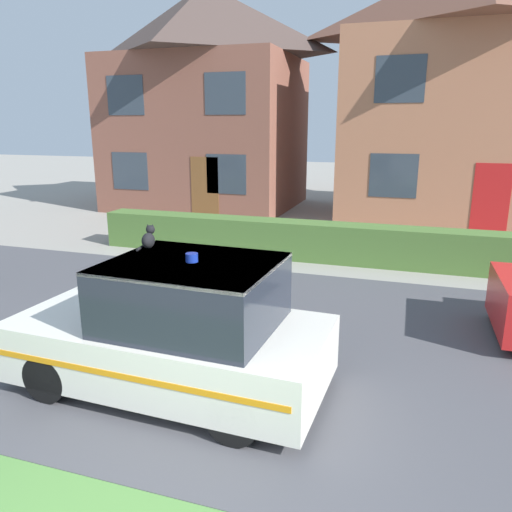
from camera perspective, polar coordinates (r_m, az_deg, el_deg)
road_strip at (r=7.70m, az=2.31°, el=-9.51°), size 28.00×6.96×0.01m
garden_hedge at (r=12.13m, az=4.52°, el=1.86°), size 10.07×0.72×0.90m
police_car at (r=6.17m, az=-8.97°, el=-8.39°), size 3.89×1.95×1.74m
cat at (r=6.06m, az=-12.18°, el=1.95°), size 0.19×0.32×0.27m
house_left at (r=19.95m, az=-5.57°, el=17.53°), size 6.95×5.85×8.04m
house_right at (r=18.42m, az=23.55°, el=17.12°), size 8.26×5.84×8.36m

